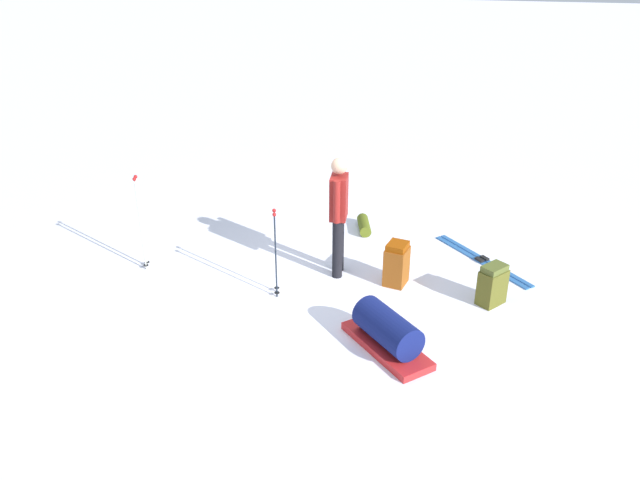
{
  "coord_description": "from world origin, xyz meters",
  "views": [
    {
      "loc": [
        7.38,
        1.56,
        4.38
      ],
      "look_at": [
        0.0,
        0.0,
        0.7
      ],
      "focal_mm": 35.95,
      "sensor_mm": 36.0,
      "label": 1
    }
  ],
  "objects": [
    {
      "name": "ski_poles_planted_far",
      "position": [
        -0.01,
        -2.54,
        0.77
      ],
      "size": [
        0.16,
        0.1,
        1.39
      ],
      "color": "beige",
      "rests_on": "ground_plane"
    },
    {
      "name": "backpack_bright",
      "position": [
        -0.03,
        2.25,
        0.27
      ],
      "size": [
        0.42,
        0.41,
        0.55
      ],
      "color": "#50501A",
      "rests_on": "ground_plane"
    },
    {
      "name": "ski_poles_planted_near",
      "position": [
        0.32,
        -0.52,
        0.68
      ],
      "size": [
        0.19,
        0.11,
        1.21
      ],
      "color": "black",
      "rests_on": "ground_plane"
    },
    {
      "name": "gear_sled",
      "position": [
        1.25,
        1.05,
        0.22
      ],
      "size": [
        1.21,
        1.17,
        0.49
      ],
      "color": "red",
      "rests_on": "ground_plane"
    },
    {
      "name": "backpack_large_dark",
      "position": [
        -0.3,
        0.99,
        0.3
      ],
      "size": [
        0.39,
        0.35,
        0.61
      ],
      "color": "brown",
      "rests_on": "ground_plane"
    },
    {
      "name": "skier_standing",
      "position": [
        -0.42,
        0.17,
        0.95
      ],
      "size": [
        0.57,
        0.24,
        1.7
      ],
      "color": "black",
      "rests_on": "ground_plane"
    },
    {
      "name": "sleeping_mat_rolled",
      "position": [
        -1.9,
        0.32,
        0.09
      ],
      "size": [
        0.58,
        0.31,
        0.18
      ],
      "primitive_type": "cylinder",
      "rotation": [
        0.0,
        1.57,
        3.38
      ],
      "color": "#4F5C18",
      "rests_on": "ground_plane"
    },
    {
      "name": "ski_pair_near",
      "position": [
        -1.21,
        2.17,
        0.01
      ],
      "size": [
        1.49,
        1.38,
        0.05
      ],
      "color": "#2960A4",
      "rests_on": "ground_plane"
    },
    {
      "name": "ground_plane",
      "position": [
        0.0,
        0.0,
        0.0
      ],
      "size": [
        80.0,
        80.0,
        0.0
      ],
      "primitive_type": "plane",
      "color": "white"
    }
  ]
}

